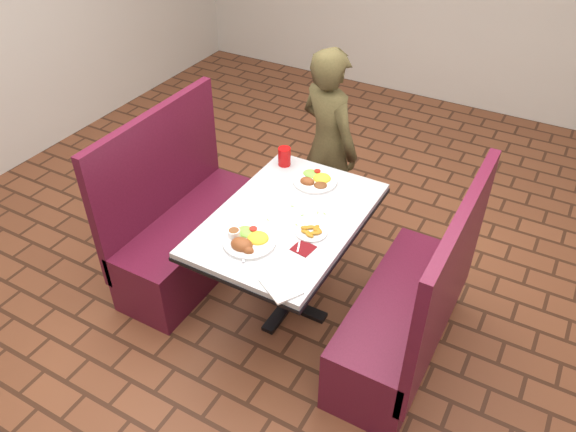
% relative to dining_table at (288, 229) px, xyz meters
% --- Properties ---
extents(room, '(7.00, 7.04, 2.82)m').
position_rel_dining_table_xyz_m(room, '(0.00, 0.00, 1.26)').
color(room, brown).
rests_on(room, ground).
extents(dining_table, '(0.81, 1.21, 0.75)m').
position_rel_dining_table_xyz_m(dining_table, '(0.00, 0.00, 0.00)').
color(dining_table, silver).
rests_on(dining_table, ground).
extents(booth_bench_left, '(0.47, 1.20, 1.17)m').
position_rel_dining_table_xyz_m(booth_bench_left, '(-0.80, 0.00, -0.32)').
color(booth_bench_left, maroon).
rests_on(booth_bench_left, ground).
extents(booth_bench_right, '(0.47, 1.20, 1.17)m').
position_rel_dining_table_xyz_m(booth_bench_right, '(0.80, 0.00, -0.32)').
color(booth_bench_right, maroon).
rests_on(booth_bench_right, ground).
extents(diner_person, '(0.62, 0.53, 1.44)m').
position_rel_dining_table_xyz_m(diner_person, '(-0.17, 0.88, 0.07)').
color(diner_person, brown).
rests_on(diner_person, ground).
extents(near_dinner_plate, '(0.29, 0.29, 0.09)m').
position_rel_dining_table_xyz_m(near_dinner_plate, '(-0.07, -0.32, 0.13)').
color(near_dinner_plate, white).
rests_on(near_dinner_plate, dining_table).
extents(far_dinner_plate, '(0.28, 0.28, 0.07)m').
position_rel_dining_table_xyz_m(far_dinner_plate, '(-0.02, 0.40, 0.12)').
color(far_dinner_plate, white).
rests_on(far_dinner_plate, dining_table).
extents(plantain_plate, '(0.18, 0.18, 0.03)m').
position_rel_dining_table_xyz_m(plantain_plate, '(0.19, -0.07, 0.11)').
color(plantain_plate, white).
rests_on(plantain_plate, dining_table).
extents(maroon_napkin, '(0.12, 0.12, 0.00)m').
position_rel_dining_table_xyz_m(maroon_napkin, '(0.21, -0.21, 0.10)').
color(maroon_napkin, maroon).
rests_on(maroon_napkin, dining_table).
extents(spoon_utensil, '(0.05, 0.11, 0.00)m').
position_rel_dining_table_xyz_m(spoon_utensil, '(0.18, -0.20, 0.10)').
color(spoon_utensil, silver).
rests_on(spoon_utensil, dining_table).
extents(red_tumbler, '(0.08, 0.08, 0.13)m').
position_rel_dining_table_xyz_m(red_tumbler, '(-0.30, 0.48, 0.16)').
color(red_tumbler, red).
rests_on(red_tumbler, dining_table).
extents(paper_napkin, '(0.25, 0.23, 0.01)m').
position_rel_dining_table_xyz_m(paper_napkin, '(0.26, -0.53, 0.10)').
color(paper_napkin, white).
rests_on(paper_napkin, dining_table).
extents(knife_utensil, '(0.11, 0.16, 0.00)m').
position_rel_dining_table_xyz_m(knife_utensil, '(-0.05, -0.40, 0.11)').
color(knife_utensil, silver).
rests_on(knife_utensil, dining_table).
extents(fork_utensil, '(0.07, 0.14, 0.00)m').
position_rel_dining_table_xyz_m(fork_utensil, '(-0.05, -0.38, 0.11)').
color(fork_utensil, '#B9B9BD').
rests_on(fork_utensil, dining_table).
extents(lettuce_shreds, '(0.28, 0.32, 0.00)m').
position_rel_dining_table_xyz_m(lettuce_shreds, '(0.04, 0.06, 0.10)').
color(lettuce_shreds, '#78B147').
rests_on(lettuce_shreds, dining_table).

